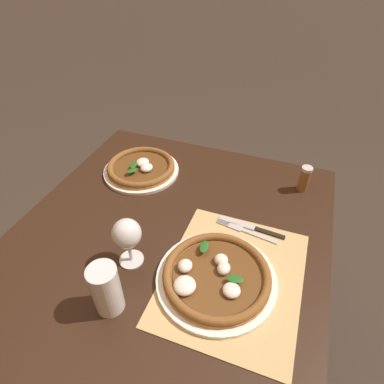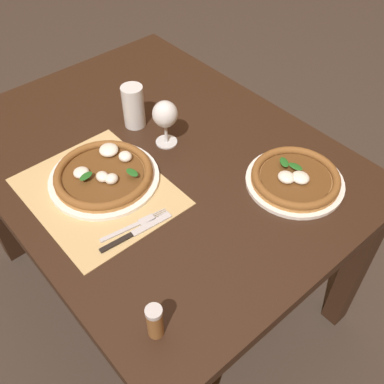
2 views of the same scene
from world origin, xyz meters
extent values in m
plane|color=#382D26|center=(0.00, 0.00, 0.00)|extent=(24.00, 24.00, 0.00)
cube|color=black|center=(0.00, 0.00, 0.72)|extent=(1.27, 0.96, 0.04)
cube|color=black|center=(-0.57, 0.42, 0.35)|extent=(0.07, 0.07, 0.70)
cube|color=black|center=(0.57, 0.42, 0.35)|extent=(0.07, 0.07, 0.70)
cube|color=tan|center=(0.03, -0.23, 0.74)|extent=(0.44, 0.36, 0.00)
cylinder|color=white|center=(0.00, -0.19, 0.75)|extent=(0.33, 0.33, 0.01)
cylinder|color=#B77F42|center=(0.00, -0.19, 0.76)|extent=(0.29, 0.29, 0.01)
torus|color=brown|center=(0.00, -0.19, 0.77)|extent=(0.29, 0.29, 0.02)
cylinder|color=brown|center=(0.00, -0.19, 0.77)|extent=(0.24, 0.24, 0.00)
ellipsoid|color=silver|center=(0.02, -0.20, 0.78)|extent=(0.04, 0.04, 0.03)
ellipsoid|color=silver|center=(0.04, -0.19, 0.78)|extent=(0.04, 0.04, 0.03)
ellipsoid|color=silver|center=(-0.04, -0.24, 0.78)|extent=(0.05, 0.05, 0.02)
ellipsoid|color=silver|center=(-0.01, -0.10, 0.78)|extent=(0.04, 0.04, 0.03)
ellipsoid|color=silver|center=(-0.07, -0.12, 0.78)|extent=(0.06, 0.06, 0.03)
ellipsoid|color=#1E5B1E|center=(-0.01, -0.24, 0.79)|extent=(0.03, 0.05, 0.00)
ellipsoid|color=#1E5B1E|center=(0.07, -0.13, 0.79)|extent=(0.05, 0.03, 0.00)
cylinder|color=white|center=(0.38, 0.23, 0.75)|extent=(0.29, 0.29, 0.01)
cylinder|color=#B77F42|center=(0.38, 0.23, 0.76)|extent=(0.26, 0.26, 0.01)
torus|color=brown|center=(0.38, 0.23, 0.77)|extent=(0.26, 0.26, 0.02)
cylinder|color=brown|center=(0.38, 0.23, 0.76)|extent=(0.21, 0.21, 0.00)
ellipsoid|color=silver|center=(0.39, 0.23, 0.77)|extent=(0.05, 0.05, 0.03)
ellipsoid|color=silver|center=(0.36, 0.20, 0.78)|extent=(0.05, 0.05, 0.03)
ellipsoid|color=#1E5B1E|center=(0.32, 0.24, 0.78)|extent=(0.05, 0.04, 0.00)
ellipsoid|color=#1E5B1E|center=(0.36, 0.25, 0.78)|extent=(0.05, 0.03, 0.00)
cylinder|color=silver|center=(-0.02, 0.06, 0.74)|extent=(0.07, 0.07, 0.00)
cylinder|color=silver|center=(-0.02, 0.06, 0.78)|extent=(0.01, 0.01, 0.06)
ellipsoid|color=silver|center=(-0.02, 0.06, 0.85)|extent=(0.08, 0.08, 0.08)
ellipsoid|color=#C17019|center=(-0.02, 0.06, 0.84)|extent=(0.07, 0.07, 0.05)
cylinder|color=silver|center=(-0.16, 0.04, 0.81)|extent=(0.07, 0.07, 0.15)
cylinder|color=black|center=(-0.16, 0.04, 0.80)|extent=(0.07, 0.07, 0.12)
cylinder|color=silver|center=(-0.16, 0.04, 0.86)|extent=(0.07, 0.07, 0.02)
cube|color=#B7B7BC|center=(0.20, -0.27, 0.75)|extent=(0.03, 0.12, 0.00)
cube|color=#B7B7BC|center=(0.21, -0.19, 0.75)|extent=(0.03, 0.05, 0.00)
cylinder|color=#B7B7BC|center=(0.22, -0.15, 0.75)|extent=(0.01, 0.04, 0.00)
cylinder|color=#B7B7BC|center=(0.22, -0.15, 0.75)|extent=(0.01, 0.04, 0.00)
cylinder|color=#B7B7BC|center=(0.21, -0.15, 0.75)|extent=(0.01, 0.04, 0.00)
cylinder|color=#B7B7BC|center=(0.21, -0.15, 0.75)|extent=(0.01, 0.04, 0.00)
cube|color=black|center=(0.22, -0.30, 0.75)|extent=(0.02, 0.10, 0.01)
cube|color=#B7B7BC|center=(0.23, -0.19, 0.75)|extent=(0.03, 0.12, 0.00)
cylinder|color=brown|center=(0.48, -0.37, 0.78)|extent=(0.04, 0.04, 0.08)
cylinder|color=#BCBCC1|center=(0.48, -0.37, 0.83)|extent=(0.04, 0.04, 0.01)
camera|label=1|loc=(-0.50, -0.30, 1.48)|focal=30.00mm
camera|label=2|loc=(0.89, -0.61, 1.67)|focal=42.00mm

